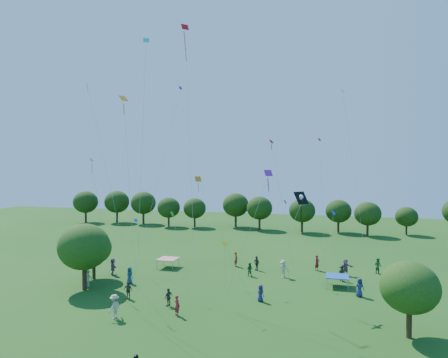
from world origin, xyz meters
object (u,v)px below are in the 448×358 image
Objects in this scene: pirate_kite at (301,199)px; red_high_kite at (187,70)px; near_tree_east at (410,287)px; tent_red_stripe at (168,259)px; tent_blue at (337,276)px; near_tree_west at (84,247)px; near_tree_north at (94,248)px.

red_high_kite is (-11.85, 3.21, 12.76)m from pirate_kite.
tent_red_stripe is at bearing 150.20° from near_tree_east.
near_tree_east is 11.29m from pirate_kite.
pirate_kite reaches higher than tent_blue.
pirate_kite is (20.67, 1.88, 4.99)m from near_tree_west.
red_high_kite is at bearing -49.10° from tent_red_stripe.
near_tree_north reaches higher than tent_blue.
pirate_kite is 17.70m from red_high_kite.
near_tree_north is at bearing 108.84° from near_tree_west.
near_tree_east is at bearing -67.34° from tent_blue.
near_tree_west is 11.39m from tent_red_stripe.
tent_red_stripe is at bearing 47.50° from near_tree_north.
pirate_kite is at bearing -4.22° from near_tree_north.
near_tree_west is 2.95× the size of tent_blue.
near_tree_east is at bearing -24.26° from red_high_kite.
tent_red_stripe is at bearing 153.43° from pirate_kite.
pirate_kite reaches higher than tent_red_stripe.
tent_blue is at bearing -7.87° from tent_red_stripe.
near_tree_west is at bearing -71.16° from near_tree_north.
near_tree_north is (-1.19, 3.49, -0.93)m from near_tree_west.
tent_red_stripe is (-23.95, 13.72, -2.55)m from near_tree_east.
tent_blue is 0.26× the size of pirate_kite.
red_high_kite is at bearing 155.74° from near_tree_east.
near_tree_west reaches higher than near_tree_north.
tent_blue is at bearing 16.72° from near_tree_west.
pirate_kite reaches higher than near_tree_north.
tent_red_stripe is (5.86, 6.39, -2.26)m from near_tree_north.
near_tree_west is 0.25× the size of red_high_kite.
pirate_kite reaches higher than near_tree_east.
pirate_kite is at bearing 5.19° from near_tree_west.
red_high_kite reaches higher than near_tree_north.
tent_blue is (-4.61, 11.04, -2.55)m from near_tree_east.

